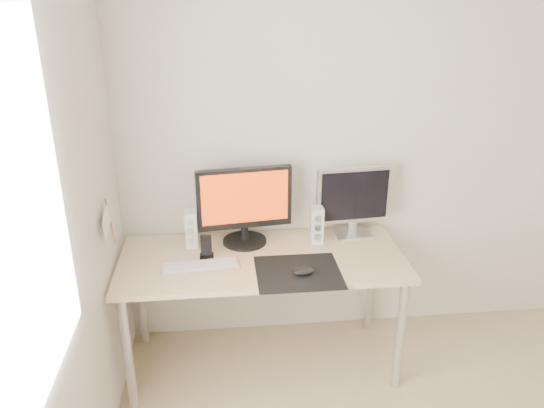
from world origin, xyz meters
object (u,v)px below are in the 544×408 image
speaker_left (191,229)px  phone_dock (207,251)px  main_monitor (244,203)px  keyboard (201,266)px  desk (262,269)px  second_monitor (353,198)px  mouse (303,271)px  speaker_right (317,225)px

speaker_left → phone_dock: (0.09, -0.15, -0.07)m
main_monitor → keyboard: 0.45m
phone_dock → desk: bearing=-3.6°
desk → second_monitor: second_monitor is taller
mouse → phone_dock: phone_dock is taller
second_monitor → phone_dock: 0.92m
second_monitor → speaker_left: 0.97m
phone_dock → keyboard: bearing=-107.4°
speaker_left → speaker_right: 0.73m
mouse → keyboard: size_ratio=0.26×
desk → speaker_right: 0.42m
mouse → speaker_right: speaker_right is taller
second_monitor → desk: bearing=-158.7°
keyboard → desk: bearing=13.8°
mouse → speaker_left: (-0.59, 0.40, 0.09)m
main_monitor → speaker_left: 0.34m
desk → second_monitor: bearing=21.3°
phone_dock → second_monitor: bearing=13.0°
speaker_left → phone_dock: size_ratio=1.62×
desk → main_monitor: (-0.08, 0.18, 0.33)m
desk → phone_dock: phone_dock is taller
mouse → speaker_left: bearing=145.7°
main_monitor → mouse: bearing=-55.8°
desk → speaker_right: speaker_right is taller
second_monitor → speaker_right: size_ratio=2.03×
desk → keyboard: bearing=-166.2°
desk → keyboard: (-0.34, -0.08, 0.09)m
second_monitor → keyboard: bearing=-161.4°
speaker_left → keyboard: bearing=-78.4°
second_monitor → speaker_right: (-0.23, -0.07, -0.13)m
speaker_left → speaker_right: size_ratio=1.00×
keyboard → phone_dock: size_ratio=3.11×
mouse → desk: 0.32m
main_monitor → speaker_right: size_ratio=2.48×
desk → speaker_left: (-0.40, 0.17, 0.19)m
mouse → keyboard: mouse is taller
speaker_right → phone_dock: size_ratio=1.62×
second_monitor → phone_dock: second_monitor is taller
main_monitor → second_monitor: main_monitor is taller
speaker_left → keyboard: (0.05, -0.26, -0.10)m
mouse → main_monitor: bearing=124.2°
main_monitor → second_monitor: size_ratio=1.22×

